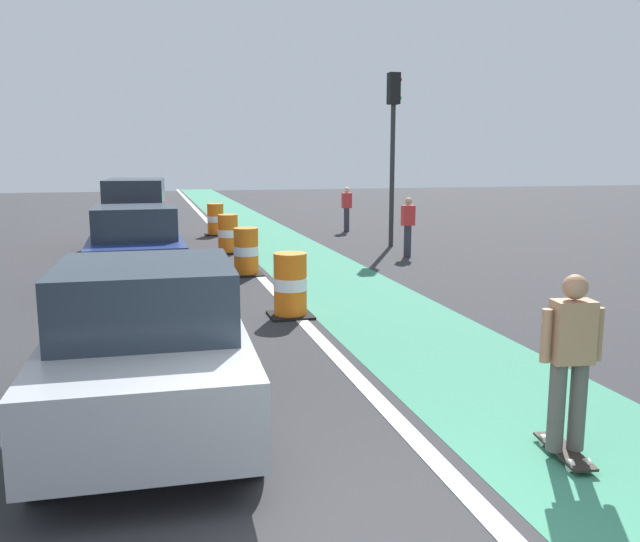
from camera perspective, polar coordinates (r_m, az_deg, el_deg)
The scene contains 13 objects.
bike_lane_strip at distance 16.49m, azimuth -0.75°, elevation 0.49°, with size 2.50×80.00×0.01m, color #387F60.
lane_divider_stripe at distance 16.20m, azimuth -5.91°, elevation 0.27°, with size 0.20×80.00×0.01m, color silver.
skateboarder_on_lane at distance 6.27m, azimuth 20.82°, elevation -7.28°, with size 0.57×0.82×1.69m.
parked_sedan_nearest at distance 6.81m, azimuth -14.58°, elevation -6.29°, with size 2.01×4.15×1.70m.
parked_sedan_second at distance 14.15m, azimuth -15.64°, elevation 1.95°, with size 1.99×4.14×1.70m.
parked_suv_third at distance 20.32m, azimuth -15.61°, elevation 4.83°, with size 2.11×4.69×2.04m.
traffic_barrel_front at distance 11.19m, azimuth -2.58°, elevation -1.27°, with size 0.73×0.73×1.09m.
traffic_barrel_mid at distance 15.18m, azimuth -6.40°, elevation 1.63°, with size 0.73×0.73×1.09m.
traffic_barrel_back at distance 18.76m, azimuth -7.95°, elevation 3.16°, with size 0.73×0.73×1.09m.
traffic_barrel_far at distance 23.15m, azimuth -9.02°, elevation 4.39°, with size 0.73×0.73×1.09m.
traffic_light_corner at distance 19.99m, azimuth 6.35°, elevation 12.13°, with size 0.41×0.32×5.10m.
pedestrian_crossing at distance 17.96m, azimuth 7.61°, elevation 3.94°, with size 0.34×0.20×1.61m.
pedestrian_waiting at distance 23.90m, azimuth 2.32°, elevation 5.47°, with size 0.34×0.20×1.61m.
Camera 1 is at (-1.50, -3.79, 2.69)m, focal length 37.01 mm.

